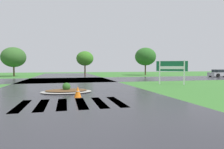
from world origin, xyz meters
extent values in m
cube|color=#38722D|center=(0.00, 0.00, -0.05)|extent=(120.00, 120.00, 0.10)
cube|color=#2B2B30|center=(0.00, 10.00, 0.00)|extent=(11.37, 80.00, 0.01)
cube|color=#2B2B30|center=(0.00, 22.19, 0.00)|extent=(90.00, 10.23, 0.01)
cube|color=white|center=(-2.25, 5.09, 0.00)|extent=(0.45, 3.04, 0.01)
cube|color=white|center=(-1.35, 5.09, 0.00)|extent=(0.45, 3.04, 0.01)
cube|color=white|center=(-0.45, 5.09, 0.00)|extent=(0.45, 3.04, 0.01)
cube|color=white|center=(0.45, 5.09, 0.00)|extent=(0.45, 3.04, 0.01)
cube|color=white|center=(1.35, 5.09, 0.00)|extent=(0.45, 3.04, 0.01)
cube|color=white|center=(2.25, 5.09, 0.00)|extent=(0.45, 3.04, 0.01)
cube|color=white|center=(11.21, 12.34, 1.21)|extent=(0.16, 0.16, 2.42)
cube|color=white|center=(9.15, 13.51, 1.21)|extent=(0.16, 0.16, 2.42)
cube|color=#145938|center=(10.18, 12.92, 1.85)|extent=(2.69, 1.57, 1.03)
cube|color=white|center=(10.18, 12.92, 1.70)|extent=(2.06, 1.22, 0.29)
ellipsoid|color=#9E9B93|center=(-0.22, 9.28, 0.06)|extent=(3.47, 2.31, 0.12)
ellipsoid|color=brown|center=(-0.22, 9.28, 0.15)|extent=(2.84, 1.89, 0.10)
sphere|color=#2D6023|center=(-0.22, 9.28, 0.40)|extent=(0.56, 0.56, 0.56)
cube|color=#B7B7BF|center=(26.97, 24.08, 0.49)|extent=(4.40, 1.97, 0.63)
cube|color=#1E232B|center=(26.74, 24.08, 1.05)|extent=(2.30, 1.68, 0.50)
cylinder|color=black|center=(28.48, 24.97, 0.32)|extent=(0.65, 0.24, 0.64)
cylinder|color=black|center=(25.53, 25.07, 0.32)|extent=(0.65, 0.24, 0.64)
cylinder|color=black|center=(25.46, 23.18, 0.32)|extent=(0.65, 0.24, 0.64)
cone|color=orange|center=(0.41, 6.95, 0.32)|extent=(0.41, 0.41, 0.65)
torus|color=white|center=(0.41, 6.95, 0.36)|extent=(0.26, 0.26, 0.04)
cube|color=orange|center=(0.41, 6.95, 0.01)|extent=(0.36, 0.36, 0.03)
cylinder|color=#4C3823|center=(-9.70, 34.57, 1.03)|extent=(0.28, 0.28, 2.06)
ellipsoid|color=#335F27|center=(-9.70, 34.57, 3.60)|extent=(4.40, 4.40, 3.74)
cylinder|color=#4C3823|center=(3.65, 35.31, 1.15)|extent=(0.28, 0.28, 2.31)
ellipsoid|color=#377421|center=(3.65, 35.31, 3.54)|extent=(3.53, 3.53, 3.00)
cylinder|color=#4C3823|center=(16.29, 33.23, 1.21)|extent=(0.28, 0.28, 2.42)
ellipsoid|color=#296122|center=(16.29, 33.23, 3.98)|extent=(4.45, 4.45, 3.78)
camera|label=1|loc=(-0.27, -4.16, 1.77)|focal=30.24mm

